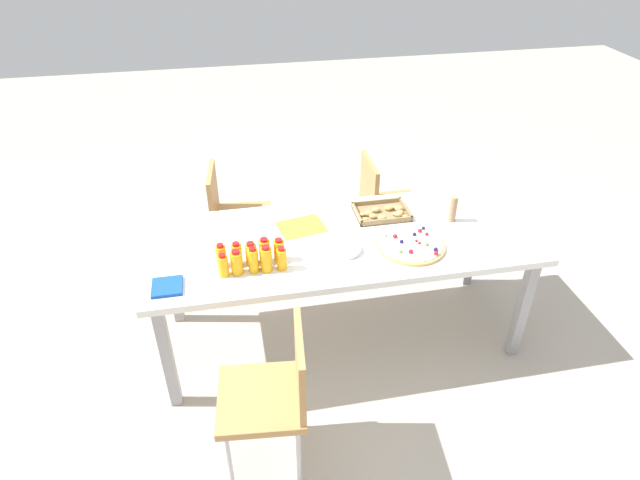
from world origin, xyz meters
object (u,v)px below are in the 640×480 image
object	(u,v)px
juice_bottle_0	(223,266)
juice_bottle_2	(253,260)
chair_far_right	(384,202)
napkin_stack	(167,287)
paper_folder	(301,227)
chair_far_left	(232,213)
plate_stack	(345,249)
juice_bottle_9	(279,250)
chair_near_left	(275,390)
juice_bottle_6	(237,254)
juice_bottle_3	(266,259)
fruit_pizza	(411,245)
snack_tray	(383,213)
juice_bottle_5	(221,256)
juice_bottle_1	(237,263)
juice_bottle_4	(282,259)
party_table	(342,247)
cardboard_tube	(453,209)
juice_bottle_7	(251,254)
juice_bottle_8	(265,251)

from	to	relation	value
juice_bottle_0	juice_bottle_2	size ratio (longest dim) A/B	0.89
chair_far_right	napkin_stack	size ratio (longest dim) A/B	5.53
juice_bottle_2	paper_folder	bearing A→B (deg)	50.06
chair_far_left	plate_stack	distance (m)	1.13
chair_far_left	plate_stack	size ratio (longest dim) A/B	4.77
chair_far_right	juice_bottle_9	bearing A→B (deg)	-43.63
chair_near_left	juice_bottle_6	bearing A→B (deg)	14.83
juice_bottle_3	chair_near_left	bearing A→B (deg)	-93.79
chair_far_right	chair_near_left	world-z (taller)	same
juice_bottle_0	juice_bottle_3	bearing A→B (deg)	0.52
napkin_stack	juice_bottle_9	bearing A→B (deg)	12.88
juice_bottle_9	paper_folder	size ratio (longest dim) A/B	0.50
fruit_pizza	snack_tray	bearing A→B (deg)	99.36
chair_far_right	juice_bottle_5	bearing A→B (deg)	-52.25
chair_near_left	juice_bottle_0	xyz separation A→B (m)	(-0.18, 0.57, 0.31)
juice_bottle_0	juice_bottle_3	world-z (taller)	juice_bottle_3
juice_bottle_1	paper_folder	xyz separation A→B (m)	(0.39, 0.37, -0.06)
juice_bottle_4	juice_bottle_6	size ratio (longest dim) A/B	0.99
fruit_pizza	chair_far_left	bearing A→B (deg)	134.47
party_table	chair_far_left	world-z (taller)	chair_far_left
chair_far_right	juice_bottle_1	size ratio (longest dim) A/B	5.90
chair_near_left	snack_tray	xyz separation A→B (m)	(0.78, 0.99, 0.27)
plate_stack	napkin_stack	distance (m)	0.95
chair_near_left	juice_bottle_0	size ratio (longest dim) A/B	6.28
cardboard_tube	juice_bottle_5	bearing A→B (deg)	-171.94
juice_bottle_0	paper_folder	distance (m)	0.60
party_table	juice_bottle_7	xyz separation A→B (m)	(-0.52, -0.15, 0.13)
juice_bottle_1	juice_bottle_3	bearing A→B (deg)	-1.83
chair_near_left	snack_tray	distance (m)	1.29
juice_bottle_5	chair_near_left	bearing A→B (deg)	-74.14
juice_bottle_3	juice_bottle_0	bearing A→B (deg)	-179.48
juice_bottle_1	juice_bottle_7	bearing A→B (deg)	40.44
juice_bottle_4	juice_bottle_5	bearing A→B (deg)	164.73
chair_far_right	paper_folder	distance (m)	0.95
snack_tray	fruit_pizza	bearing A→B (deg)	-80.64
juice_bottle_6	plate_stack	bearing A→B (deg)	0.92
juice_bottle_4	chair_far_left	bearing A→B (deg)	102.25
paper_folder	chair_far_right	bearing A→B (deg)	40.98
juice_bottle_6	snack_tray	distance (m)	0.95
juice_bottle_1	juice_bottle_8	size ratio (longest dim) A/B	0.95
paper_folder	snack_tray	bearing A→B (deg)	4.93
juice_bottle_1	juice_bottle_9	world-z (taller)	juice_bottle_1
snack_tray	plate_stack	size ratio (longest dim) A/B	1.81
juice_bottle_7	napkin_stack	xyz separation A→B (m)	(-0.43, -0.12, -0.05)
juice_bottle_1	fruit_pizza	bearing A→B (deg)	3.45
juice_bottle_6	juice_bottle_8	bearing A→B (deg)	-1.97
juice_bottle_3	cardboard_tube	distance (m)	1.16
fruit_pizza	juice_bottle_2	bearing A→B (deg)	-176.15
juice_bottle_4	snack_tray	size ratio (longest dim) A/B	0.42
juice_bottle_1	juice_bottle_8	xyz separation A→B (m)	(0.15, 0.07, 0.00)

